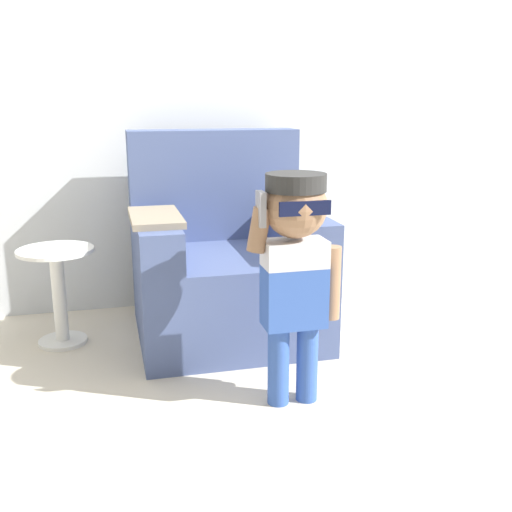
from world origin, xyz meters
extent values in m
plane|color=beige|center=(0.00, 0.00, 0.00)|extent=(10.00, 10.00, 0.00)
cube|color=silver|center=(0.00, 0.68, 1.30)|extent=(10.00, 0.05, 2.60)
cube|color=#475684|center=(-0.23, 0.08, 0.23)|extent=(0.91, 0.86, 0.45)
cube|color=#475684|center=(-0.23, 0.40, 0.74)|extent=(0.91, 0.20, 0.58)
cube|color=#475684|center=(-0.59, -0.02, 0.55)|extent=(0.19, 0.66, 0.19)
cube|color=#475684|center=(0.13, -0.02, 0.55)|extent=(0.19, 0.66, 0.19)
cube|color=gray|center=(-0.59, -0.02, 0.66)|extent=(0.23, 0.47, 0.03)
cylinder|color=#3356AD|center=(-0.18, -0.69, 0.16)|extent=(0.09, 0.09, 0.33)
cylinder|color=#3356AD|center=(-0.06, -0.69, 0.16)|extent=(0.09, 0.09, 0.33)
cube|color=#3356AD|center=(-0.12, -0.69, 0.45)|extent=(0.24, 0.14, 0.24)
cube|color=silver|center=(-0.12, -0.69, 0.62)|extent=(0.24, 0.14, 0.10)
sphere|color=#997051|center=(-0.12, -0.69, 0.80)|extent=(0.24, 0.24, 0.24)
cylinder|color=#2D2D2D|center=(-0.12, -0.69, 0.89)|extent=(0.23, 0.23, 0.07)
cube|color=#2D2D2D|center=(-0.12, -0.58, 0.87)|extent=(0.14, 0.11, 0.01)
cube|color=#0F1433|center=(-0.12, -0.80, 0.82)|extent=(0.19, 0.01, 0.05)
cylinder|color=#997051|center=(0.04, -0.69, 0.49)|extent=(0.07, 0.07, 0.29)
cylinder|color=#997051|center=(-0.26, -0.69, 0.72)|extent=(0.10, 0.07, 0.18)
cube|color=gray|center=(-0.26, -0.70, 0.80)|extent=(0.02, 0.07, 0.13)
cylinder|color=white|center=(-1.06, 0.17, 0.01)|extent=(0.24, 0.24, 0.02)
cylinder|color=white|center=(-1.06, 0.17, 0.24)|extent=(0.07, 0.07, 0.47)
cylinder|color=white|center=(-1.06, 0.17, 0.48)|extent=(0.37, 0.37, 0.02)
camera|label=1|loc=(-0.81, -2.79, 1.19)|focal=42.00mm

